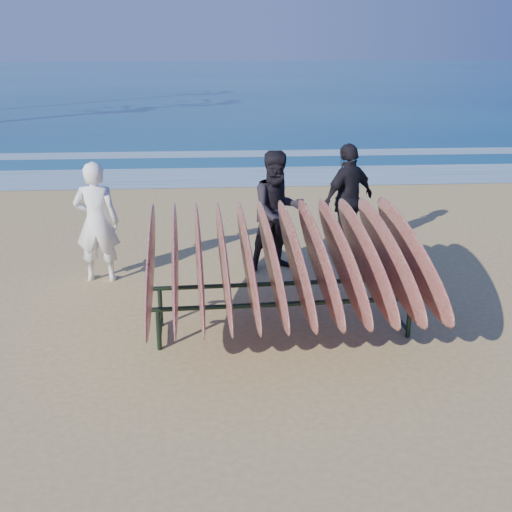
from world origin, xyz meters
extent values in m
plane|color=tan|center=(0.00, 0.00, 0.00)|extent=(120.00, 120.00, 0.00)
plane|color=navy|center=(0.00, 55.00, 0.01)|extent=(160.00, 160.00, 0.00)
plane|color=white|center=(0.00, 10.00, 0.01)|extent=(160.00, 160.00, 0.00)
plane|color=white|center=(0.00, 13.50, 0.01)|extent=(160.00, 160.00, 0.00)
cylinder|color=black|center=(-1.15, 0.32, 0.25)|extent=(0.06, 0.06, 0.50)
cylinder|color=black|center=(1.81, 0.43, 0.25)|extent=(0.06, 0.06, 0.50)
cylinder|color=black|center=(-1.18, 0.97, 0.25)|extent=(0.06, 0.06, 0.50)
cylinder|color=black|center=(1.78, 1.08, 0.25)|extent=(0.06, 0.06, 0.50)
cylinder|color=black|center=(0.33, 0.38, 0.50)|extent=(3.20, 0.18, 0.06)
cylinder|color=black|center=(0.30, 1.03, 0.50)|extent=(3.20, 0.18, 0.06)
cylinder|color=black|center=(-1.16, 0.64, 0.08)|extent=(0.07, 0.65, 0.04)
cylinder|color=black|center=(1.79, 0.76, 0.08)|extent=(0.07, 0.65, 0.04)
ellipsoid|color=#67070E|center=(-1.23, 0.64, 0.95)|extent=(0.19, 2.95, 1.19)
ellipsoid|color=#67070E|center=(-0.95, 0.65, 0.95)|extent=(0.19, 2.95, 1.19)
ellipsoid|color=#67070E|center=(-0.67, 0.66, 0.95)|extent=(0.19, 2.95, 1.19)
ellipsoid|color=#67070E|center=(-0.39, 0.67, 0.95)|extent=(0.19, 2.95, 1.19)
ellipsoid|color=#67070E|center=(-0.11, 0.68, 0.95)|extent=(0.19, 2.95, 1.19)
ellipsoid|color=#67070E|center=(0.17, 0.69, 0.95)|extent=(0.19, 2.95, 1.19)
ellipsoid|color=#67070E|center=(0.46, 0.71, 0.95)|extent=(0.19, 2.95, 1.19)
ellipsoid|color=#67070E|center=(0.74, 0.72, 0.95)|extent=(0.19, 2.95, 1.19)
ellipsoid|color=#67070E|center=(1.02, 0.73, 0.95)|extent=(0.19, 2.95, 1.19)
ellipsoid|color=#67070E|center=(1.30, 0.74, 0.95)|extent=(0.19, 2.95, 1.19)
ellipsoid|color=#67070E|center=(1.58, 0.75, 0.95)|extent=(0.19, 2.95, 1.19)
ellipsoid|color=#67070E|center=(1.86, 0.76, 0.95)|extent=(0.19, 2.95, 1.19)
imported|color=white|center=(-2.18, 2.68, 0.89)|extent=(0.67, 0.47, 1.77)
imported|color=black|center=(0.49, 2.97, 0.92)|extent=(1.06, 0.92, 1.84)
imported|color=black|center=(1.71, 3.64, 0.92)|extent=(1.14, 0.99, 1.84)
camera|label=1|loc=(-0.52, -6.41, 3.41)|focal=45.00mm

